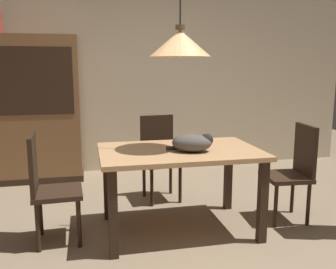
% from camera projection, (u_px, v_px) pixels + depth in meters
% --- Properties ---
extents(ground, '(10.00, 10.00, 0.00)m').
position_uv_depth(ground, '(181.00, 254.00, 2.98)').
color(ground, '#847056').
extents(back_wall, '(6.40, 0.10, 2.90)m').
position_uv_depth(back_wall, '(135.00, 68.00, 5.26)').
color(back_wall, beige).
rests_on(back_wall, ground).
extents(dining_table, '(1.40, 0.90, 0.75)m').
position_uv_depth(dining_table, '(179.00, 161.00, 3.31)').
color(dining_table, tan).
rests_on(dining_table, ground).
extents(chair_right_side, '(0.43, 0.43, 0.93)m').
position_uv_depth(chair_right_side, '(294.00, 168.00, 3.57)').
color(chair_right_side, black).
rests_on(chair_right_side, ground).
extents(chair_left_side, '(0.42, 0.42, 0.93)m').
position_uv_depth(chair_left_side, '(47.00, 184.00, 3.09)').
color(chair_left_side, black).
rests_on(chair_left_side, ground).
extents(chair_far_back, '(0.44, 0.44, 0.93)m').
position_uv_depth(chair_far_back, '(159.00, 153.00, 4.17)').
color(chair_far_back, black).
rests_on(chair_far_back, ground).
extents(cat_sleeping, '(0.41, 0.32, 0.16)m').
position_uv_depth(cat_sleeping, '(193.00, 143.00, 3.20)').
color(cat_sleeping, '#4C4742').
rests_on(cat_sleeping, dining_table).
extents(pendant_lamp, '(0.52, 0.52, 1.30)m').
position_uv_depth(pendant_lamp, '(180.00, 43.00, 3.13)').
color(pendant_lamp, '#E0A86B').
extents(hutch_bookcase, '(1.12, 0.45, 1.85)m').
position_uv_depth(hutch_bookcase, '(36.00, 113.00, 4.76)').
color(hutch_bookcase, brown).
rests_on(hutch_bookcase, ground).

